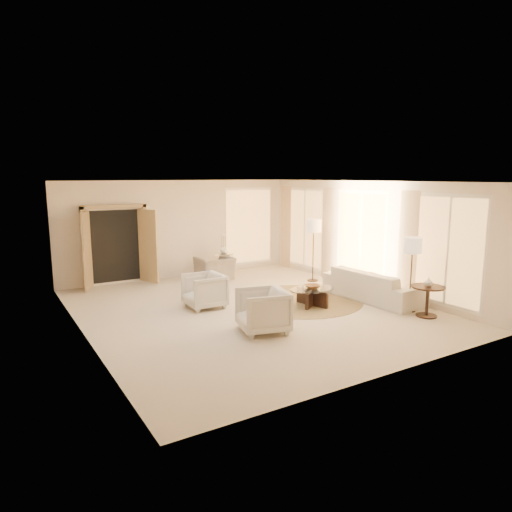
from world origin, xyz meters
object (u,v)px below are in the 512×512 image
side_vase (224,250)px  floor_lamp_near (314,229)px  armchair_left (204,289)px  bowl (312,287)px  end_vase (428,282)px  armchair_right (263,309)px  side_table (224,262)px  accent_chair (215,265)px  sofa (373,285)px  floor_lamp_far (413,249)px  end_table (428,296)px  coffee_table (312,295)px

side_vase → floor_lamp_near: bearing=-47.5°
armchair_left → side_vase: (1.92, 2.76, 0.36)m
bowl → end_vase: size_ratio=1.83×
end_vase → armchair_right: bearing=164.0°
side_table → end_vase: bearing=-72.8°
armchair_left → accent_chair: 2.83m
end_vase → side_vase: bearing=107.2°
sofa → floor_lamp_near: 2.55m
sofa → bowl: (-1.57, 0.33, 0.09)m
accent_chair → floor_lamp_far: bearing=113.0°
side_vase → side_table: bearing=76.0°
end_table → sofa: bearing=90.0°
side_table → floor_lamp_near: bearing=-47.5°
armchair_right → coffee_table: (1.89, 0.89, -0.20)m
floor_lamp_far → sofa: bearing=90.0°
armchair_right → end_vase: 3.61m
sofa → armchair_right: 3.50m
accent_chair → bowl: (0.69, -3.58, 0.02)m
armchair_left → side_vase: bearing=145.5°
end_vase → bowl: bearing=129.8°
coffee_table → side_table: bearing=93.3°
armchair_right → floor_lamp_near: (3.45, 2.86, 1.03)m
coffee_table → bowl: size_ratio=4.10×
bowl → armchair_left: bearing=151.7°
bowl → floor_lamp_near: bearing=51.5°
armchair_left → accent_chair: accent_chair is taller
armchair_right → side_table: armchair_right is taller
armchair_right → end_table: (3.45, -0.99, -0.00)m
coffee_table → end_table: bearing=-50.2°
armchair_left → end_table: 4.80m
end_vase → side_table: bearing=107.2°
floor_lamp_near → end_table: bearing=-90.0°
end_table → coffee_table: bearing=129.8°
floor_lamp_near → floor_lamp_far: floor_lamp_near is taller
side_table → floor_lamp_far: bearing=-71.5°
armchair_left → end_vase: bearing=51.1°
end_table → bowl: 2.45m
armchair_left → end_vase: (3.71, -3.04, 0.32)m
end_table → armchair_left: bearing=140.7°
side_vase → accent_chair: bearing=-143.4°
coffee_table → bowl: bowl is taller
coffee_table → end_table: end_table is taller
accent_chair → end_vase: accent_chair is taller
sofa → bowl: 1.60m
floor_lamp_near → end_vase: 3.92m
coffee_table → floor_lamp_far: (1.57, -1.42, 1.13)m
bowl → side_vase: size_ratio=1.51×
armchair_right → accent_chair: size_ratio=0.92×
side_vase → end_table: bearing=-72.8°
sofa → accent_chair: bearing=26.9°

